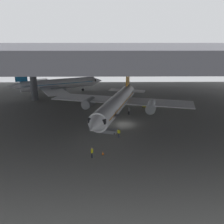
% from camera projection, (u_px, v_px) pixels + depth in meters
% --- Properties ---
extents(ground_plane, '(110.00, 110.00, 0.00)m').
position_uv_depth(ground_plane, '(124.00, 124.00, 49.69)').
color(ground_plane, gray).
extents(hangar_structure, '(121.00, 99.00, 16.80)m').
position_uv_depth(hangar_structure, '(121.00, 46.00, 58.08)').
color(hangar_structure, '#4C4F54').
rests_on(hangar_structure, ground_plane).
extents(airplane_main, '(35.77, 36.26, 11.52)m').
position_uv_depth(airplane_main, '(117.00, 103.00, 53.78)').
color(airplane_main, white).
rests_on(airplane_main, ground_plane).
extents(boarding_stairs, '(4.43, 2.49, 4.67)m').
position_uv_depth(boarding_stairs, '(108.00, 129.00, 45.00)').
color(boarding_stairs, slate).
rests_on(boarding_stairs, ground_plane).
extents(crew_worker_near_nose, '(0.35, 0.50, 1.74)m').
position_uv_depth(crew_worker_near_nose, '(92.00, 152.00, 35.00)').
color(crew_worker_near_nose, '#232838').
rests_on(crew_worker_near_nose, ground_plane).
extents(crew_worker_by_stairs, '(0.54, 0.30, 1.76)m').
position_uv_depth(crew_worker_by_stairs, '(119.00, 133.00, 42.42)').
color(crew_worker_by_stairs, '#232838').
rests_on(crew_worker_by_stairs, ground_plane).
extents(airplane_distant, '(31.28, 31.45, 10.61)m').
position_uv_depth(airplane_distant, '(57.00, 84.00, 78.73)').
color(airplane_distant, white).
rests_on(airplane_distant, ground_plane).
extents(traffic_cone_orange, '(0.36, 0.36, 0.60)m').
position_uv_depth(traffic_cone_orange, '(103.00, 153.00, 36.16)').
color(traffic_cone_orange, black).
rests_on(traffic_cone_orange, ground_plane).
extents(baggage_tug, '(1.75, 2.43, 0.90)m').
position_uv_depth(baggage_tug, '(145.00, 105.00, 62.65)').
color(baggage_tug, yellow).
rests_on(baggage_tug, ground_plane).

